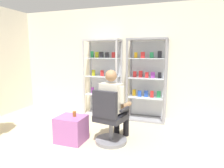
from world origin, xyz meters
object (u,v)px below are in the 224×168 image
at_px(display_cabinet_left, 103,77).
at_px(office_chair, 109,122).
at_px(display_cabinet_right, 147,79).
at_px(tea_glass, 74,114).
at_px(storage_crate, 71,129).
at_px(seated_shopkeeper, 114,102).

xyz_separation_m(display_cabinet_left, office_chair, (0.71, -1.54, -0.57)).
height_order(display_cabinet_right, tea_glass, display_cabinet_right).
distance_m(storage_crate, tea_glass, 0.28).
xyz_separation_m(display_cabinet_right, tea_glass, (-1.01, -1.65, -0.46)).
bearing_deg(storage_crate, seated_shopkeeper, 22.54).
relative_size(seated_shopkeeper, storage_crate, 2.62).
distance_m(display_cabinet_left, office_chair, 1.79).
bearing_deg(tea_glass, office_chair, 9.64).
bearing_deg(storage_crate, office_chair, 11.10).
xyz_separation_m(display_cabinet_left, display_cabinet_right, (1.10, -0.00, -0.00)).
relative_size(display_cabinet_left, office_chair, 1.98).
distance_m(display_cabinet_left, storage_crate, 1.83).
bearing_deg(display_cabinet_left, tea_glass, -86.90).
bearing_deg(tea_glass, display_cabinet_right, 58.42).
xyz_separation_m(display_cabinet_right, storage_crate, (-1.07, -1.67, -0.73)).
relative_size(display_cabinet_left, display_cabinet_right, 1.00).
height_order(office_chair, seated_shopkeeper, seated_shopkeeper).
bearing_deg(display_cabinet_left, seated_shopkeeper, -61.78).
bearing_deg(storage_crate, display_cabinet_right, 57.48).
relative_size(display_cabinet_left, tea_glass, 19.83).
height_order(display_cabinet_left, storage_crate, display_cabinet_left).
bearing_deg(office_chair, seated_shopkeeper, 79.29).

